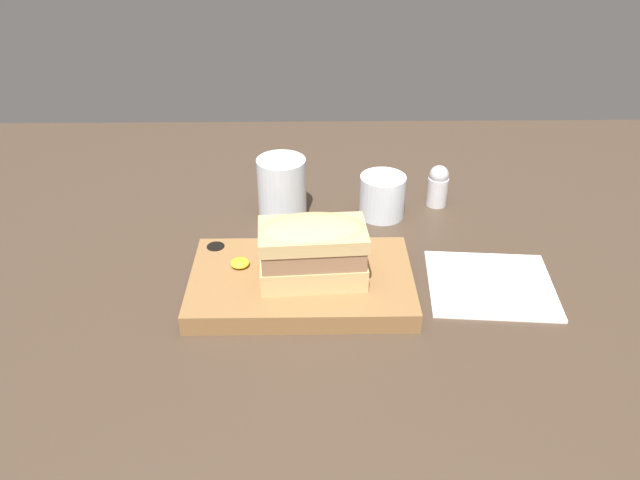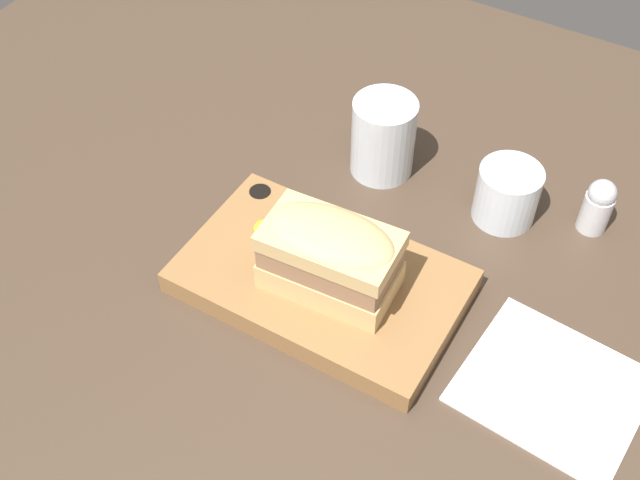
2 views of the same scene
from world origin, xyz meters
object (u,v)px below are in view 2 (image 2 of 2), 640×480
water_glass (383,141)px  salt_shaker (598,205)px  sandwich (330,254)px  wine_glass (506,196)px  napkin (552,387)px  serving_board (323,278)px

water_glass → salt_shaker: size_ratio=1.41×
sandwich → wine_glass: (11.25, 21.19, -4.46)cm
sandwich → napkin: size_ratio=0.78×
water_glass → wine_glass: bearing=0.1°
water_glass → salt_shaker: (25.61, 3.43, -0.77)cm
serving_board → salt_shaker: salt_shaker is taller
sandwich → wine_glass: size_ratio=1.93×
sandwich → wine_glass: bearing=62.0°
serving_board → napkin: size_ratio=1.64×
water_glass → salt_shaker: 25.85cm
serving_board → salt_shaker: (22.39, 23.32, 2.19)cm
serving_board → water_glass: bearing=99.2°
salt_shaker → wine_glass: bearing=-160.5°
water_glass → salt_shaker: bearing=7.6°
water_glass → wine_glass: size_ratio=1.37×
napkin → serving_board: bearing=-179.4°
serving_board → water_glass: size_ratio=2.97×
serving_board → sandwich: bearing=-38.5°
wine_glass → napkin: wine_glass is taller
serving_board → wine_glass: 23.77cm
water_glass → wine_glass: 16.11cm
napkin → water_glass: bearing=146.1°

